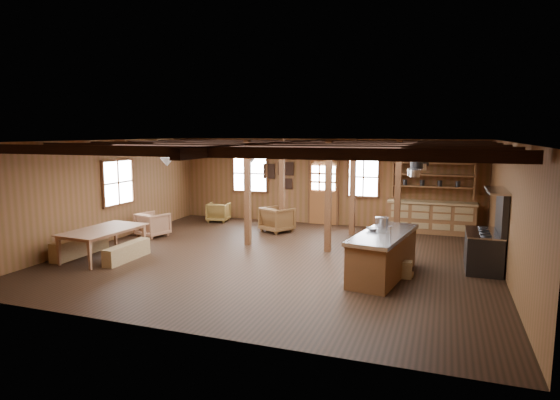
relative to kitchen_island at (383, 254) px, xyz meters
name	(u,v)px	position (x,y,z in m)	size (l,w,h in m)	color
room	(277,200)	(-2.59, 0.67, 0.92)	(10.04, 9.04, 2.84)	black
ceiling_joists	(280,146)	(-2.59, 0.85, 2.20)	(9.80, 8.82, 0.18)	black
timber_posts	(321,191)	(-2.07, 2.75, 0.92)	(3.95, 2.35, 2.80)	#412212
back_door	(323,198)	(-2.59, 5.12, 0.40)	(1.02, 0.08, 2.15)	brown
window_back_left	(250,173)	(-5.19, 5.13, 1.12)	(1.32, 0.06, 1.32)	white
window_back_right	(363,177)	(-1.29, 5.13, 1.12)	(1.02, 0.06, 1.32)	white
window_left	(118,183)	(-7.55, 1.17, 1.12)	(0.14, 1.24, 1.32)	white
notice_boards	(280,173)	(-4.08, 5.12, 1.16)	(1.08, 0.03, 0.90)	silver
back_counter	(431,213)	(0.81, 4.87, 0.12)	(2.55, 0.60, 2.45)	brown
pendant_lamps	(212,160)	(-4.84, 1.67, 1.77)	(1.86, 2.36, 0.66)	#2A2A2C
pot_rack	(419,166)	(0.60, 0.98, 1.80)	(0.35, 3.00, 0.45)	#2A2A2C
kitchen_island	(383,254)	(0.00, 0.00, 0.00)	(1.27, 2.61, 1.20)	brown
step_stool	(403,269)	(0.41, 0.07, -0.30)	(0.40, 0.29, 0.36)	olive
commercial_range	(486,243)	(2.07, 1.24, 0.12)	(0.77, 1.45, 1.79)	#2A2A2C
dining_table	(105,244)	(-6.49, -0.73, -0.12)	(2.01, 1.12, 0.71)	#9D6847
bench_wall	(80,246)	(-7.24, -0.73, -0.25)	(0.32, 1.68, 0.46)	olive
bench_aisle	(127,252)	(-5.86, -0.73, -0.28)	(0.27, 1.45, 0.40)	olive
armchair_a	(218,212)	(-6.05, 4.38, -0.16)	(0.68, 0.70, 0.64)	brown
armchair_b	(277,219)	(-3.60, 3.47, -0.09)	(0.82, 0.84, 0.77)	brown
armchair_c	(153,224)	(-6.79, 1.67, -0.13)	(0.75, 0.77, 0.70)	#936143
counter_pot	(382,221)	(-0.14, 0.78, 0.55)	(0.30, 0.30, 0.18)	silver
bowl	(372,229)	(-0.26, 0.13, 0.49)	(0.24, 0.24, 0.06)	silver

